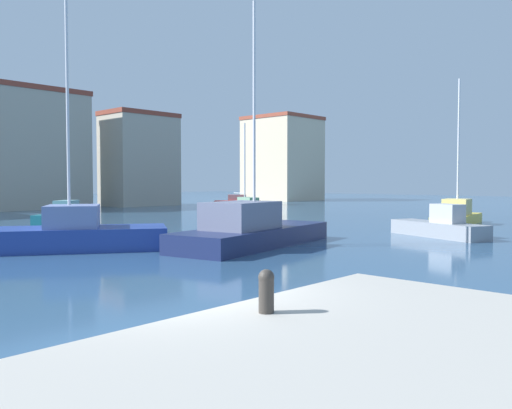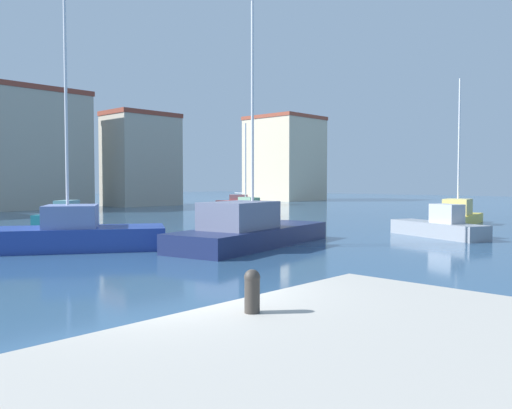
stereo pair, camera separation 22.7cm
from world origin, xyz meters
name	(u,v)px [view 1 (the left image)]	position (x,y,z in m)	size (l,w,h in m)	color
water	(164,226)	(15.00, 20.00, 0.00)	(160.00, 160.00, 0.00)	#2D5175
mooring_bollard	(266,289)	(-0.13, -2.09, 1.41)	(0.21, 0.21, 0.56)	#38332D
sailboat_blue_distant_east	(70,234)	(5.29, 13.37, 0.67)	(7.81, 6.44, 12.39)	#233D93
sailboat_yellow_center_channel	(457,215)	(28.40, 6.93, 0.59)	(6.74, 2.80, 9.29)	gold
motorboat_grey_near_pier	(440,227)	(20.22, 4.50, 0.52)	(3.27, 5.50, 1.67)	gray
motorboat_red_far_right	(238,204)	(32.55, 30.95, 0.52)	(4.05, 4.29, 1.42)	#B22823
sailboat_green_inner_mooring	(245,208)	(25.40, 22.97, 0.60)	(2.86, 5.44, 7.45)	#28703D
sailboat_navy_distant_north	(251,230)	(11.11, 8.83, 0.69)	(9.22, 4.46, 10.40)	#19234C
motorboat_teal_mid_harbor	(62,218)	(10.08, 23.47, 0.58)	(4.66, 4.10, 1.61)	#1E707A
waterfront_apartments	(21,148)	(16.99, 45.27, 5.97)	(12.43, 5.63, 11.93)	#B2A893
yacht_club	(140,159)	(29.70, 43.77, 5.26)	(7.92, 5.29, 10.51)	#B2A893
warehouse_block	(282,159)	(53.93, 42.99, 6.07)	(8.84, 9.12, 12.12)	beige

